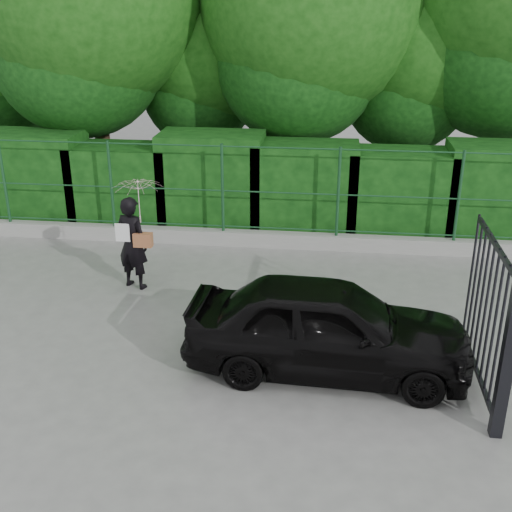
# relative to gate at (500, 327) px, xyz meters

# --- Properties ---
(ground) EXTENTS (80.00, 80.00, 0.00)m
(ground) POSITION_rel_gate_xyz_m (-4.60, 0.72, -1.19)
(ground) COLOR gray
(kerb) EXTENTS (14.00, 0.25, 0.30)m
(kerb) POSITION_rel_gate_xyz_m (-4.60, 5.22, -1.04)
(kerb) COLOR #9E9E99
(kerb) RESTS_ON ground
(fence) EXTENTS (14.13, 0.06, 1.80)m
(fence) POSITION_rel_gate_xyz_m (-4.38, 5.22, 0.01)
(fence) COLOR #174423
(fence) RESTS_ON kerb
(hedge) EXTENTS (14.20, 1.20, 2.09)m
(hedge) POSITION_rel_gate_xyz_m (-4.54, 6.22, -0.22)
(hedge) COLOR black
(hedge) RESTS_ON ground
(trees) EXTENTS (17.10, 6.15, 8.08)m
(trees) POSITION_rel_gate_xyz_m (-3.46, 8.46, 3.43)
(trees) COLOR black
(trees) RESTS_ON ground
(gate) EXTENTS (0.22, 2.33, 2.36)m
(gate) POSITION_rel_gate_xyz_m (0.00, 0.00, 0.00)
(gate) COLOR black
(gate) RESTS_ON ground
(woman) EXTENTS (0.93, 0.87, 1.95)m
(woman) POSITION_rel_gate_xyz_m (-5.32, 3.05, 0.07)
(woman) COLOR black
(woman) RESTS_ON ground
(car) EXTENTS (3.92, 1.73, 1.31)m
(car) POSITION_rel_gate_xyz_m (-2.01, 0.73, -0.53)
(car) COLOR black
(car) RESTS_ON ground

